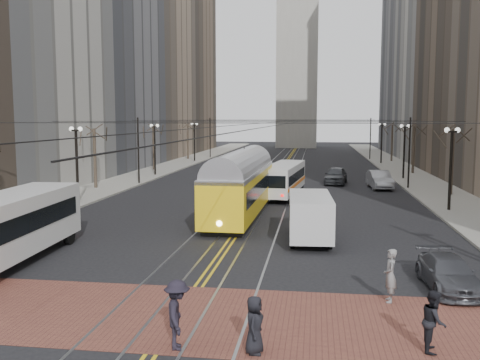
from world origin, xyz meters
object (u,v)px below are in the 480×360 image
(cargo_van, at_px, (310,219))
(pedestrian_b, at_px, (390,275))
(streetcar, at_px, (241,191))
(sedan_grey, at_px, (336,175))
(pedestrian_a, at_px, (255,325))
(pedestrian_c, at_px, (434,321))
(pedestrian_d, at_px, (177,314))
(sedan_parked, at_px, (448,273))
(sedan_silver, at_px, (379,180))
(rear_bus, at_px, (284,180))

(cargo_van, bearing_deg, pedestrian_b, -75.18)
(streetcar, xyz_separation_m, sedan_grey, (6.93, 18.90, -0.84))
(sedan_grey, xyz_separation_m, pedestrian_a, (-3.61, -39.72, -0.03))
(pedestrian_c, bearing_deg, pedestrian_d, 106.73)
(pedestrian_d, bearing_deg, sedan_grey, -22.82)
(sedan_parked, height_order, pedestrian_c, pedestrian_c)
(sedan_parked, bearing_deg, cargo_van, 122.64)
(sedan_parked, xyz_separation_m, pedestrian_b, (-2.40, -1.80, 0.34))
(sedan_silver, relative_size, pedestrian_b, 2.65)
(rear_bus, bearing_deg, cargo_van, -76.02)
(sedan_parked, bearing_deg, rear_bus, 104.32)
(cargo_van, bearing_deg, streetcar, 121.02)
(cargo_van, bearing_deg, rear_bus, 95.09)
(rear_bus, bearing_deg, pedestrian_c, -72.80)
(streetcar, distance_m, pedestrian_b, 17.70)
(sedan_silver, xyz_separation_m, pedestrian_c, (-2.58, -35.84, 0.05))
(streetcar, xyz_separation_m, pedestrian_a, (3.32, -20.82, -0.87))
(sedan_grey, bearing_deg, sedan_silver, -30.76)
(cargo_van, xyz_separation_m, pedestrian_a, (-1.35, -13.92, -0.41))
(rear_bus, height_order, sedan_silver, rear_bus)
(sedan_grey, bearing_deg, streetcar, -103.01)
(sedan_silver, height_order, pedestrian_a, sedan_silver)
(rear_bus, height_order, sedan_grey, rear_bus)
(sedan_silver, xyz_separation_m, pedestrian_b, (-3.24, -31.84, 0.13))
(streetcar, relative_size, sedan_parked, 3.36)
(streetcar, height_order, cargo_van, streetcar)
(sedan_parked, xyz_separation_m, pedestrian_a, (-6.68, -6.65, 0.20))
(sedan_silver, distance_m, pedestrian_d, 37.95)
(rear_bus, distance_m, sedan_parked, 25.04)
(sedan_grey, height_order, pedestrian_c, pedestrian_c)
(sedan_grey, distance_m, pedestrian_a, 39.89)
(sedan_parked, distance_m, pedestrian_c, 6.06)
(streetcar, bearing_deg, sedan_grey, 71.06)
(cargo_van, distance_m, sedan_parked, 9.04)
(rear_bus, xyz_separation_m, pedestrian_a, (1.02, -30.46, -0.52))
(sedan_silver, relative_size, pedestrian_d, 2.55)
(rear_bus, xyz_separation_m, sedan_parked, (7.70, -23.82, -0.72))
(cargo_van, xyz_separation_m, pedestrian_c, (3.59, -13.07, -0.35))
(sedan_parked, distance_m, pedestrian_b, 3.02)
(cargo_van, height_order, sedan_parked, cargo_van)
(sedan_silver, bearing_deg, pedestrian_c, -98.97)
(rear_bus, distance_m, pedestrian_b, 26.16)
(rear_bus, xyz_separation_m, sedan_silver, (8.53, 6.22, -0.51))
(rear_bus, relative_size, pedestrian_d, 5.18)
(rear_bus, height_order, pedestrian_a, rear_bus)
(rear_bus, relative_size, sedan_grey, 2.05)
(streetcar, distance_m, sedan_grey, 20.15)
(sedan_silver, relative_size, pedestrian_a, 3.11)
(sedan_silver, height_order, pedestrian_c, pedestrian_c)
(sedan_grey, height_order, sedan_silver, sedan_grey)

